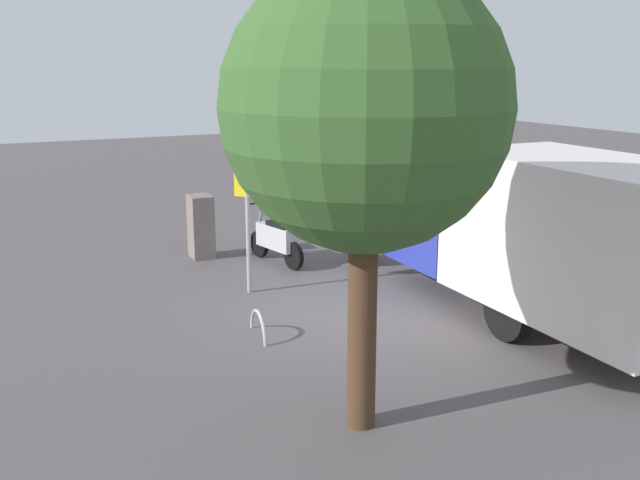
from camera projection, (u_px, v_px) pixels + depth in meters
The scene contains 7 objects.
ground_plane at pixel (343, 311), 12.17m from camera, with size 60.00×60.00×0.00m, color #524C4D.
box_truck_near at pixel (537, 226), 11.50m from camera, with size 7.71×2.48×2.71m.
motorcycle at pixel (277, 239), 14.96m from camera, with size 1.80×0.65×1.20m.
stop_sign at pixel (246, 183), 12.72m from camera, with size 0.71×0.33×3.00m.
street_tree at pixel (365, 109), 7.54m from camera, with size 3.06×3.06×5.14m.
utility_cabinet at pixel (201, 226), 15.41m from camera, with size 0.61×0.46×1.33m, color slate.
bike_rack_hoop at pixel (258, 337), 11.06m from camera, with size 0.85×0.85×0.05m, color #B7B7BC.
Camera 1 is at (-10.12, 5.55, 4.07)m, focal length 40.94 mm.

